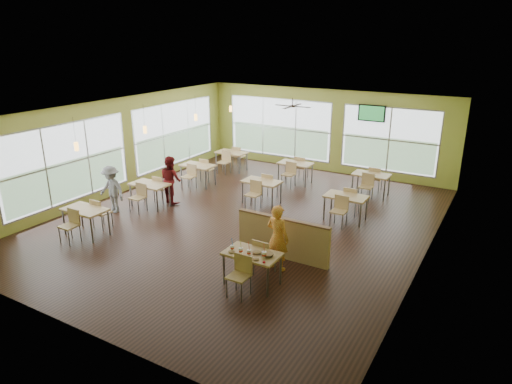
# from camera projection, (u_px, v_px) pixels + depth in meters

# --- Properties ---
(room) EXTENTS (12.00, 12.04, 3.20)m
(room) POSITION_uv_depth(u_px,v_px,m) (245.00, 168.00, 12.83)
(room) COLOR black
(room) RESTS_ON ground
(window_bays) EXTENTS (9.24, 10.24, 2.38)m
(window_bays) POSITION_uv_depth(u_px,v_px,m) (227.00, 141.00, 16.64)
(window_bays) COLOR white
(window_bays) RESTS_ON room
(main_table) EXTENTS (1.22, 1.52, 0.87)m
(main_table) POSITION_uv_depth(u_px,v_px,m) (252.00, 258.00, 9.75)
(main_table) COLOR tan
(main_table) RESTS_ON floor
(half_wall_divider) EXTENTS (2.40, 0.14, 1.04)m
(half_wall_divider) POSITION_uv_depth(u_px,v_px,m) (283.00, 238.00, 10.97)
(half_wall_divider) COLOR tan
(half_wall_divider) RESTS_ON floor
(dining_tables) EXTENTS (6.92, 8.72, 0.87)m
(dining_tables) POSITION_uv_depth(u_px,v_px,m) (245.00, 179.00, 15.05)
(dining_tables) COLOR tan
(dining_tables) RESTS_ON floor
(pendant_lights) EXTENTS (0.11, 7.31, 0.86)m
(pendant_lights) POSITION_uv_depth(u_px,v_px,m) (171.00, 123.00, 14.62)
(pendant_lights) COLOR #2D2119
(pendant_lights) RESTS_ON ceiling
(ceiling_fan) EXTENTS (1.25, 1.25, 0.29)m
(ceiling_fan) POSITION_uv_depth(u_px,v_px,m) (293.00, 106.00, 14.84)
(ceiling_fan) COLOR #2D2119
(ceiling_fan) RESTS_ON ceiling
(tv_backwall) EXTENTS (1.00, 0.07, 0.60)m
(tv_backwall) POSITION_uv_depth(u_px,v_px,m) (372.00, 113.00, 16.52)
(tv_backwall) COLOR black
(tv_backwall) RESTS_ON wall_back
(man_plaid) EXTENTS (0.62, 0.46, 1.57)m
(man_plaid) POSITION_uv_depth(u_px,v_px,m) (278.00, 238.00, 10.35)
(man_plaid) COLOR #D45517
(man_plaid) RESTS_ON floor
(patron_maroon) EXTENTS (0.90, 0.80, 1.53)m
(patron_maroon) POSITION_uv_depth(u_px,v_px,m) (171.00, 179.00, 14.56)
(patron_maroon) COLOR #611113
(patron_maroon) RESTS_ON floor
(patron_grey) EXTENTS (0.97, 0.59, 1.46)m
(patron_grey) POSITION_uv_depth(u_px,v_px,m) (112.00, 189.00, 13.75)
(patron_grey) COLOR slate
(patron_grey) RESTS_ON floor
(cup_blue) EXTENTS (0.09, 0.09, 0.32)m
(cup_blue) POSITION_uv_depth(u_px,v_px,m) (232.00, 248.00, 9.80)
(cup_blue) COLOR white
(cup_blue) RESTS_ON main_table
(cup_yellow) EXTENTS (0.10, 0.10, 0.35)m
(cup_yellow) POSITION_uv_depth(u_px,v_px,m) (241.00, 251.00, 9.66)
(cup_yellow) COLOR white
(cup_yellow) RESTS_ON main_table
(cup_red_near) EXTENTS (0.10, 0.10, 0.35)m
(cup_red_near) POSITION_uv_depth(u_px,v_px,m) (249.00, 252.00, 9.57)
(cup_red_near) COLOR white
(cup_red_near) RESTS_ON main_table
(cup_red_far) EXTENTS (0.10, 0.10, 0.37)m
(cup_red_far) POSITION_uv_depth(u_px,v_px,m) (264.00, 255.00, 9.47)
(cup_red_far) COLOR white
(cup_red_far) RESTS_ON main_table
(food_basket) EXTENTS (0.27, 0.27, 0.06)m
(food_basket) POSITION_uv_depth(u_px,v_px,m) (267.00, 255.00, 9.56)
(food_basket) COLOR black
(food_basket) RESTS_ON main_table
(ketchup_cup) EXTENTS (0.06, 0.06, 0.02)m
(ketchup_cup) POSITION_uv_depth(u_px,v_px,m) (264.00, 262.00, 9.29)
(ketchup_cup) COLOR #AB060E
(ketchup_cup) RESTS_ON main_table
(wrapper_left) EXTENTS (0.19, 0.18, 0.04)m
(wrapper_left) POSITION_uv_depth(u_px,v_px,m) (231.00, 252.00, 9.72)
(wrapper_left) COLOR #9F814D
(wrapper_left) RESTS_ON main_table
(wrapper_mid) EXTENTS (0.25, 0.24, 0.05)m
(wrapper_mid) POSITION_uv_depth(u_px,v_px,m) (257.00, 252.00, 9.68)
(wrapper_mid) COLOR #9F814D
(wrapper_mid) RESTS_ON main_table
(wrapper_right) EXTENTS (0.17, 0.16, 0.03)m
(wrapper_right) POSITION_uv_depth(u_px,v_px,m) (256.00, 259.00, 9.41)
(wrapper_right) COLOR #9F814D
(wrapper_right) RESTS_ON main_table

